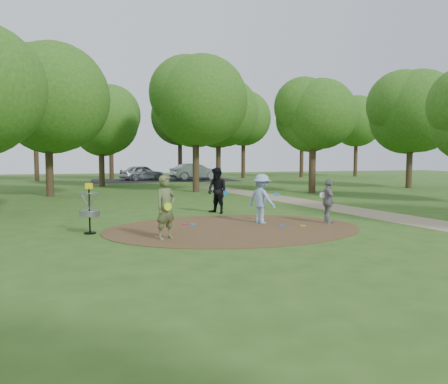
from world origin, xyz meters
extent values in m
plane|color=#2D5119|center=(0.00, 0.00, 0.00)|extent=(100.00, 100.00, 0.00)
cylinder|color=#47301C|center=(0.00, 0.00, 0.01)|extent=(8.40, 8.40, 0.02)
cube|color=#8C7A5B|center=(6.50, 2.00, 0.01)|extent=(7.55, 39.89, 0.01)
cube|color=black|center=(2.00, 30.00, 0.00)|extent=(14.00, 8.00, 0.01)
imported|color=#59643A|center=(-2.41, -1.25, 0.91)|extent=(0.79, 0.73, 1.81)
cylinder|color=#C1ED1A|center=(-2.39, -1.48, 0.96)|extent=(0.22, 0.09, 0.22)
imported|color=#91B1D8|center=(1.25, 0.78, 0.86)|extent=(1.10, 1.29, 1.73)
cylinder|color=blue|center=(1.80, 0.76, 1.01)|extent=(0.25, 0.25, 0.08)
imported|color=black|center=(0.46, 3.80, 0.95)|extent=(1.09, 1.16, 1.89)
cylinder|color=#0B7CC5|center=(0.77, 3.81, 0.84)|extent=(0.23, 0.12, 0.22)
imported|color=gray|center=(3.48, 0.11, 0.78)|extent=(0.52, 0.97, 1.56)
cylinder|color=silver|center=(3.29, 0.17, 1.00)|extent=(0.23, 0.11, 0.22)
cylinder|color=#187AC1|center=(-1.16, 1.08, 0.03)|extent=(0.22, 0.22, 0.02)
cylinder|color=blue|center=(1.68, -0.05, 0.03)|extent=(0.22, 0.22, 0.02)
cylinder|color=#C31340|center=(-1.39, 1.18, 0.03)|extent=(0.22, 0.22, 0.02)
imported|color=#B9BAC1|center=(-0.10, 30.43, 0.75)|extent=(4.75, 3.46, 1.50)
imported|color=#A9ABB0|center=(5.16, 29.95, 0.82)|extent=(5.24, 2.75, 1.64)
cylinder|color=orange|center=(2.33, -0.26, 0.03)|extent=(0.22, 0.22, 0.02)
cylinder|color=black|center=(-4.50, 0.30, 0.68)|extent=(0.05, 0.05, 1.35)
cylinder|color=black|center=(-4.50, 0.30, 0.02)|extent=(0.36, 0.36, 0.04)
cylinder|color=gray|center=(-4.50, 0.30, 0.62)|extent=(0.60, 0.60, 0.16)
torus|color=gray|center=(-4.50, 0.30, 0.70)|extent=(0.63, 0.63, 0.03)
torus|color=gray|center=(-4.50, 0.30, 1.25)|extent=(0.58, 0.58, 0.02)
cube|color=yellow|center=(-4.50, 0.30, 1.45)|extent=(0.22, 0.02, 0.18)
cylinder|color=#332316|center=(-7.00, 14.00, 1.90)|extent=(0.44, 0.44, 3.80)
sphere|color=#2A5215|center=(-7.00, 14.00, 5.53)|extent=(6.29, 6.29, 6.29)
cylinder|color=#332316|center=(2.00, 15.00, 2.09)|extent=(0.44, 0.44, 4.18)
sphere|color=#2A5215|center=(2.00, 15.00, 5.81)|extent=(5.92, 5.92, 5.92)
cylinder|color=#332316|center=(9.00, 12.00, 1.80)|extent=(0.44, 0.44, 3.61)
sphere|color=#2A5215|center=(9.00, 12.00, 4.83)|extent=(4.45, 4.45, 4.45)
cylinder|color=#332316|center=(-4.00, 22.00, 1.71)|extent=(0.44, 0.44, 3.42)
sphere|color=#2A5215|center=(-4.00, 22.00, 4.77)|extent=(4.92, 4.92, 4.92)
cylinder|color=#332316|center=(6.00, 24.00, 2.19)|extent=(0.44, 0.44, 4.37)
sphere|color=#2A5215|center=(6.00, 24.00, 6.06)|extent=(6.13, 6.13, 6.13)
cylinder|color=#332316|center=(18.00, 14.00, 1.90)|extent=(0.44, 0.44, 3.80)
sphere|color=#2A5215|center=(18.00, 14.00, 5.46)|extent=(6.03, 6.03, 6.03)
camera|label=1|loc=(-4.18, -13.43, 2.34)|focal=35.00mm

